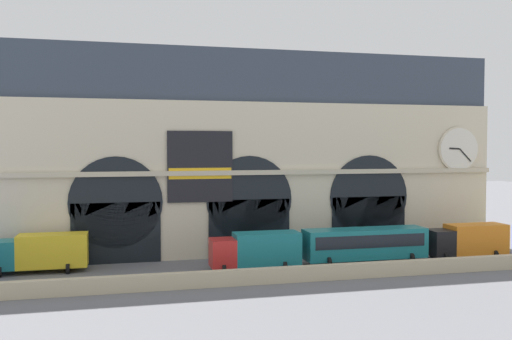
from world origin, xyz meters
TOP-DOWN VIEW (x-y plane):
  - ground_plane at (0.00, 0.00)m, footprint 200.00×200.00m
  - quay_parapet_wall at (0.00, -5.17)m, footprint 90.00×0.70m
  - station_building at (0.02, 7.96)m, footprint 50.55×6.28m
  - box_truck_west at (-17.99, 2.87)m, footprint 7.50×2.91m
  - box_truck_center at (-0.69, -0.52)m, footprint 7.50×2.91m
  - bus_mideast at (9.21, -0.32)m, footprint 11.00×3.25m
  - box_truck_east at (19.42, -0.36)m, footprint 7.50×2.91m

SIDE VIEW (x-z plane):
  - ground_plane at x=0.00m, z-range 0.00..0.00m
  - quay_parapet_wall at x=0.00m, z-range 0.00..1.17m
  - box_truck_west at x=-17.99m, z-range 0.14..3.26m
  - box_truck_center at x=-0.69m, z-range 0.14..3.26m
  - box_truck_east at x=19.42m, z-range 0.14..3.26m
  - bus_mideast at x=9.21m, z-range 0.23..3.33m
  - station_building at x=0.02m, z-range -0.26..19.21m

